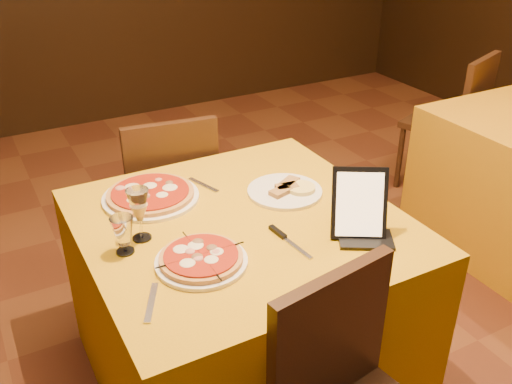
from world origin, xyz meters
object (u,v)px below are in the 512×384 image
pizza_far (151,196)px  tablet (359,203)px  pizza_near (201,260)px  chair_side_far (443,122)px  wine_glass (140,214)px  water_glass (123,235)px  main_table (242,303)px  chair_main_far (167,196)px

pizza_far → tablet: (0.54, -0.57, 0.10)m
tablet → pizza_far: bearing=164.0°
pizza_near → chair_side_far: bearing=26.5°
wine_glass → chair_side_far: bearing=20.4°
water_glass → chair_side_far: bearing=20.9°
main_table → wine_glass: (-0.35, 0.05, 0.47)m
main_table → pizza_far: 0.54m
pizza_far → wine_glass: size_ratio=1.93×
wine_glass → tablet: (0.65, -0.32, 0.03)m
chair_main_far → tablet: 1.20m
main_table → pizza_near: 0.49m
chair_main_far → pizza_far: bearing=72.9°
main_table → chair_side_far: bearing=25.0°
pizza_near → water_glass: bearing=137.5°
main_table → wine_glass: 0.59m
main_table → chair_main_far: (0.00, 0.81, 0.08)m
main_table → pizza_near: bearing=-142.6°
chair_side_far → wine_glass: (-2.26, -0.84, 0.39)m
pizza_near → main_table: bearing=37.4°
main_table → chair_side_far: size_ratio=1.21×
water_glass → pizza_far: bearing=57.5°
pizza_near → wine_glass: (-0.12, 0.23, 0.08)m
chair_main_far → pizza_far: chair_main_far is taller
pizza_near → pizza_far: bearing=90.0°
chair_main_far → pizza_far: (-0.23, -0.51, 0.31)m
main_table → tablet: (0.31, -0.27, 0.49)m
tablet → main_table: bearing=169.3°
pizza_near → tablet: tablet is taller
tablet → pizza_near: bearing=-159.1°
chair_main_far → water_glass: chair_main_far is taller
main_table → chair_main_far: size_ratio=1.21×
pizza_near → wine_glass: size_ratio=1.55×
chair_main_far → tablet: size_ratio=3.73×
chair_side_far → water_glass: size_ratio=7.00×
main_table → pizza_far: (-0.23, 0.30, 0.39)m
pizza_near → wine_glass: bearing=117.3°
chair_side_far → pizza_far: chair_side_far is taller
tablet → chair_main_far: bearing=136.5°
main_table → wine_glass: bearing=171.6°
chair_side_far → pizza_near: bearing=5.3°
chair_main_far → tablet: tablet is taller
chair_main_far → water_glass: (-0.42, -0.81, 0.36)m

